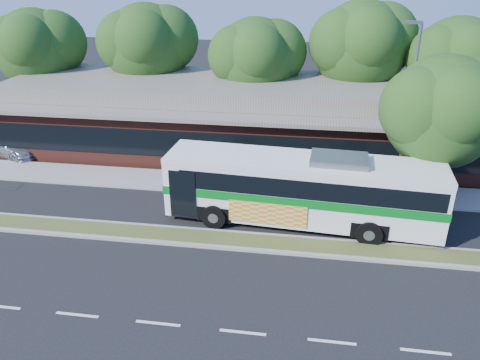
{
  "coord_description": "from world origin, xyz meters",
  "views": [
    {
      "loc": [
        4.69,
        -17.13,
        11.47
      ],
      "look_at": [
        1.73,
        2.93,
        2.0
      ],
      "focal_mm": 35.0,
      "sensor_mm": 36.0,
      "label": 1
    }
  ],
  "objects_px": {
    "lamp_post": "(407,110)",
    "sidewalk_tree": "(450,109)",
    "transit_bus": "(303,185)",
    "sedan": "(9,145)"
  },
  "relations": [
    {
      "from": "sidewalk_tree",
      "to": "transit_bus",
      "type": "bearing_deg",
      "value": -158.28
    },
    {
      "from": "sedan",
      "to": "lamp_post",
      "type": "bearing_deg",
      "value": -76.21
    },
    {
      "from": "lamp_post",
      "to": "transit_bus",
      "type": "distance_m",
      "value": 6.49
    },
    {
      "from": "sidewalk_tree",
      "to": "sedan",
      "type": "bearing_deg",
      "value": 172.41
    },
    {
      "from": "transit_bus",
      "to": "sidewalk_tree",
      "type": "relative_size",
      "value": 1.67
    },
    {
      "from": "lamp_post",
      "to": "transit_bus",
      "type": "relative_size",
      "value": 0.7
    },
    {
      "from": "lamp_post",
      "to": "sidewalk_tree",
      "type": "relative_size",
      "value": 1.17
    },
    {
      "from": "sedan",
      "to": "sidewalk_tree",
      "type": "distance_m",
      "value": 26.33
    },
    {
      "from": "transit_bus",
      "to": "sedan",
      "type": "bearing_deg",
      "value": 166.35
    },
    {
      "from": "lamp_post",
      "to": "transit_bus",
      "type": "xyz_separation_m",
      "value": [
        -4.83,
        -3.22,
        -2.9
      ]
    }
  ]
}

